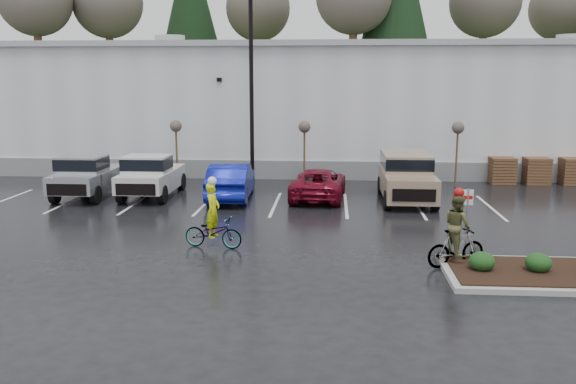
# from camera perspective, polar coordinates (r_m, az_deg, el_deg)

# --- Properties ---
(ground) EXTENTS (120.00, 120.00, 0.00)m
(ground) POSITION_cam_1_polar(r_m,az_deg,el_deg) (18.08, 4.37, -6.52)
(ground) COLOR black
(ground) RESTS_ON ground
(warehouse) EXTENTS (60.50, 15.50, 7.20)m
(warehouse) POSITION_cam_1_polar(r_m,az_deg,el_deg) (39.30, 4.38, 8.23)
(warehouse) COLOR silver
(warehouse) RESTS_ON ground
(wooded_ridge) EXTENTS (80.00, 25.00, 6.00)m
(wooded_ridge) POSITION_cam_1_polar(r_m,az_deg,el_deg) (62.31, 4.32, 8.56)
(wooded_ridge) COLOR #273D19
(wooded_ridge) RESTS_ON ground
(lamppost) EXTENTS (0.50, 1.00, 9.22)m
(lamppost) POSITION_cam_1_polar(r_m,az_deg,el_deg) (29.53, -3.46, 11.37)
(lamppost) COLOR black
(lamppost) RESTS_ON ground
(sapling_west) EXTENTS (0.60, 0.60, 3.20)m
(sapling_west) POSITION_cam_1_polar(r_m,az_deg,el_deg) (31.39, -10.45, 5.77)
(sapling_west) COLOR #49351D
(sapling_west) RESTS_ON ground
(sapling_mid) EXTENTS (0.60, 0.60, 3.20)m
(sapling_mid) POSITION_cam_1_polar(r_m,az_deg,el_deg) (30.41, 1.55, 5.79)
(sapling_mid) COLOR #49351D
(sapling_mid) RESTS_ON ground
(sapling_east) EXTENTS (0.60, 0.60, 3.20)m
(sapling_east) POSITION_cam_1_polar(r_m,az_deg,el_deg) (30.99, 15.61, 5.49)
(sapling_east) COLOR #49351D
(sapling_east) RESTS_ON ground
(pallet_stack_a) EXTENTS (1.20, 1.20, 1.35)m
(pallet_stack_a) POSITION_cam_1_polar(r_m,az_deg,el_deg) (32.77, 19.37, 1.93)
(pallet_stack_a) COLOR #49351D
(pallet_stack_a) RESTS_ON ground
(pallet_stack_b) EXTENTS (1.20, 1.20, 1.35)m
(pallet_stack_b) POSITION_cam_1_polar(r_m,az_deg,el_deg) (33.26, 22.20, 1.86)
(pallet_stack_b) COLOR #49351D
(pallet_stack_b) RESTS_ON ground
(pallet_stack_c) EXTENTS (1.20, 1.20, 1.35)m
(pallet_stack_c) POSITION_cam_1_polar(r_m,az_deg,el_deg) (33.86, 25.10, 1.79)
(pallet_stack_c) COLOR #49351D
(pallet_stack_c) RESTS_ON ground
(shrub_a) EXTENTS (0.70, 0.70, 0.52)m
(shrub_a) POSITION_cam_1_polar(r_m,az_deg,el_deg) (17.50, 17.70, -6.20)
(shrub_a) COLOR #143613
(shrub_a) RESTS_ON curb_island
(shrub_b) EXTENTS (0.70, 0.70, 0.52)m
(shrub_b) POSITION_cam_1_polar(r_m,az_deg,el_deg) (17.91, 22.39, -6.12)
(shrub_b) COLOR #143613
(shrub_b) RESTS_ON curb_island
(fire_lane_sign) EXTENTS (0.30, 0.05, 2.20)m
(fire_lane_sign) POSITION_cam_1_polar(r_m,az_deg,el_deg) (18.33, 16.41, -2.15)
(fire_lane_sign) COLOR gray
(fire_lane_sign) RESTS_ON ground
(pickup_silver) EXTENTS (2.10, 5.20, 1.96)m
(pickup_silver) POSITION_cam_1_polar(r_m,az_deg,el_deg) (29.08, -17.98, 1.57)
(pickup_silver) COLOR #9D9FA5
(pickup_silver) RESTS_ON ground
(pickup_white) EXTENTS (2.10, 5.20, 1.96)m
(pickup_white) POSITION_cam_1_polar(r_m,az_deg,el_deg) (28.39, -12.48, 1.63)
(pickup_white) COLOR beige
(pickup_white) RESTS_ON ground
(car_blue) EXTENTS (1.93, 4.98, 1.62)m
(car_blue) POSITION_cam_1_polar(r_m,az_deg,el_deg) (27.07, -5.34, 1.03)
(car_blue) COLOR navy
(car_blue) RESTS_ON ground
(car_red) EXTENTS (2.55, 4.97, 1.34)m
(car_red) POSITION_cam_1_polar(r_m,az_deg,el_deg) (27.16, 2.87, 0.81)
(car_red) COLOR maroon
(car_red) RESTS_ON ground
(suv_tan) EXTENTS (2.20, 5.10, 2.06)m
(suv_tan) POSITION_cam_1_polar(r_m,az_deg,el_deg) (26.93, 11.05, 1.31)
(suv_tan) COLOR gray
(suv_tan) RESTS_ON ground
(cyclist_hivis) EXTENTS (1.97, 0.98, 2.29)m
(cyclist_hivis) POSITION_cam_1_polar(r_m,az_deg,el_deg) (19.45, -7.02, -3.16)
(cyclist_hivis) COLOR #3F3F44
(cyclist_hivis) RESTS_ON ground
(cyclist_olive) EXTENTS (1.83, 1.16, 2.30)m
(cyclist_olive) POSITION_cam_1_polar(r_m,az_deg,el_deg) (18.01, 15.50, -4.18)
(cyclist_olive) COLOR #3F3F44
(cyclist_olive) RESTS_ON ground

